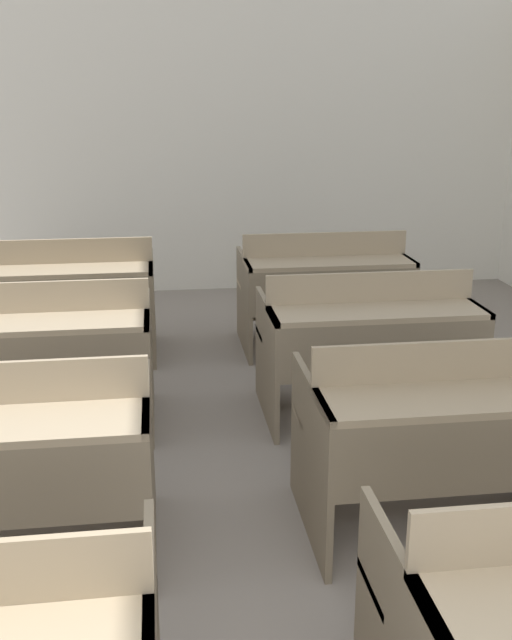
{
  "coord_description": "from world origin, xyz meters",
  "views": [
    {
      "loc": [
        -0.31,
        -0.04,
        1.8
      ],
      "look_at": [
        0.15,
        3.39,
        0.72
      ],
      "focal_mm": 42.0,
      "sensor_mm": 36.0,
      "label": 1
    }
  ],
  "objects_px": {
    "bench_third_right": "(368,339)",
    "bench_back_right": "(324,286)",
    "bench_back_left": "(68,295)",
    "bench_third_left": "(41,352)",
    "bench_second_right": "(448,429)"
  },
  "relations": [
    {
      "from": "bench_second_right",
      "to": "bench_third_right",
      "type": "height_order",
      "value": "same"
    },
    {
      "from": "bench_third_left",
      "to": "bench_second_right",
      "type": "bearing_deg",
      "value": -33.78
    },
    {
      "from": "bench_third_left",
      "to": "bench_back_right",
      "type": "bearing_deg",
      "value": 32.79
    },
    {
      "from": "bench_third_right",
      "to": "bench_back_right",
      "type": "relative_size",
      "value": 1.0
    },
    {
      "from": "bench_second_right",
      "to": "bench_back_left",
      "type": "height_order",
      "value": "same"
    },
    {
      "from": "bench_back_left",
      "to": "bench_third_right",
      "type": "bearing_deg",
      "value": -33.98
    },
    {
      "from": "bench_second_right",
      "to": "bench_third_right",
      "type": "bearing_deg",
      "value": 90.41
    },
    {
      "from": "bench_back_left",
      "to": "bench_third_left",
      "type": "bearing_deg",
      "value": -90.96
    },
    {
      "from": "bench_back_right",
      "to": "bench_second_right",
      "type": "bearing_deg",
      "value": -90.12
    },
    {
      "from": "bench_second_right",
      "to": "bench_back_right",
      "type": "distance_m",
      "value": 2.36
    },
    {
      "from": "bench_second_right",
      "to": "bench_back_left",
      "type": "xyz_separation_m",
      "value": [
        -1.78,
        2.37,
        0.0
      ]
    },
    {
      "from": "bench_third_left",
      "to": "bench_back_left",
      "type": "xyz_separation_m",
      "value": [
        0.02,
        1.16,
        0.0
      ]
    },
    {
      "from": "bench_second_right",
      "to": "bench_third_left",
      "type": "bearing_deg",
      "value": 146.22
    },
    {
      "from": "bench_second_right",
      "to": "bench_back_right",
      "type": "relative_size",
      "value": 1.0
    },
    {
      "from": "bench_third_right",
      "to": "bench_second_right",
      "type": "bearing_deg",
      "value": -89.59
    }
  ]
}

